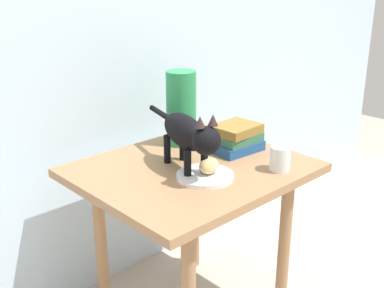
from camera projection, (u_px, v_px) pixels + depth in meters
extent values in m
cube|color=silver|center=(112.00, 13.00, 1.78)|extent=(4.00, 0.04, 2.20)
cube|color=#9E724C|center=(192.00, 170.00, 1.65)|extent=(0.74, 0.63, 0.03)
cylinder|color=#9E724C|center=(284.00, 249.00, 1.75)|extent=(0.04, 0.04, 0.59)
cylinder|color=#9E724C|center=(101.00, 246.00, 1.77)|extent=(0.04, 0.04, 0.59)
cylinder|color=#9E724C|center=(194.00, 205.00, 2.07)|extent=(0.04, 0.04, 0.59)
cylinder|color=white|center=(205.00, 176.00, 1.55)|extent=(0.19, 0.19, 0.01)
ellipsoid|color=#E0BC7A|center=(209.00, 166.00, 1.55)|extent=(0.10, 0.09, 0.05)
cylinder|color=black|center=(204.00, 162.00, 1.55)|extent=(0.02, 0.02, 0.10)
cylinder|color=black|center=(188.00, 165.00, 1.53)|extent=(0.02, 0.02, 0.10)
cylinder|color=black|center=(183.00, 146.00, 1.69)|extent=(0.02, 0.02, 0.10)
cylinder|color=black|center=(167.00, 149.00, 1.66)|extent=(0.02, 0.02, 0.10)
ellipsoid|color=black|center=(184.00, 131.00, 1.58)|extent=(0.16, 0.27, 0.11)
sphere|color=black|center=(206.00, 141.00, 1.45)|extent=(0.09, 0.09, 0.09)
cone|color=#332224|center=(213.00, 120.00, 1.44)|extent=(0.03, 0.03, 0.03)
cone|color=#332224|center=(200.00, 122.00, 1.42)|extent=(0.03, 0.03, 0.03)
cylinder|color=black|center=(160.00, 113.00, 1.75)|extent=(0.06, 0.16, 0.02)
cube|color=#1E4C8C|center=(235.00, 146.00, 1.78)|extent=(0.19, 0.15, 0.04)
cube|color=#336B4C|center=(237.00, 137.00, 1.77)|extent=(0.17, 0.14, 0.03)
cube|color=olive|center=(237.00, 129.00, 1.76)|extent=(0.17, 0.14, 0.03)
cylinder|color=#288C51|center=(181.00, 108.00, 1.82)|extent=(0.11, 0.11, 0.28)
cylinder|color=silver|center=(280.00, 159.00, 1.60)|extent=(0.07, 0.07, 0.08)
cylinder|color=silver|center=(280.00, 164.00, 1.61)|extent=(0.06, 0.06, 0.04)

